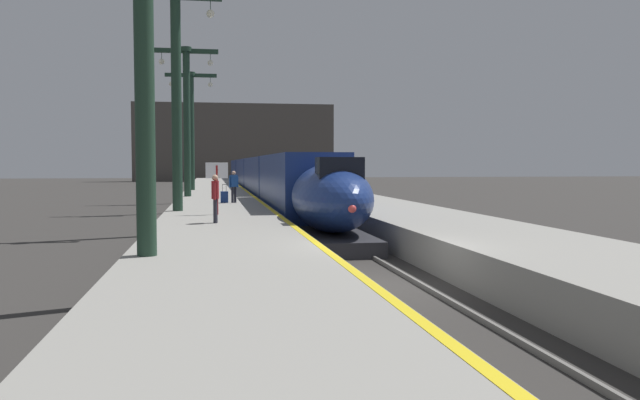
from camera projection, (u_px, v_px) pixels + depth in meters
name	position (u px, v px, depth m)	size (l,w,h in m)	color
ground_plane	(389.00, 286.00, 16.43)	(260.00, 260.00, 0.00)	#33302D
platform_left	(217.00, 205.00, 40.08)	(4.80, 110.00, 1.05)	gray
platform_right	(345.00, 204.00, 41.44)	(4.80, 110.00, 1.05)	gray
platform_left_safety_stripe	(254.00, 197.00, 40.43)	(0.20, 107.80, 0.01)	yellow
rail_main_left	(267.00, 209.00, 43.37)	(0.08, 110.00, 0.12)	slate
rail_main_right	(289.00, 209.00, 43.62)	(0.08, 110.00, 0.12)	slate
highspeed_train_main	(261.00, 177.00, 57.20)	(2.92, 76.06, 3.60)	navy
station_column_near	(143.00, 0.00, 14.18)	(4.00, 0.68, 9.48)	#1E3828
station_column_mid	(176.00, 80.00, 28.00)	(4.00, 0.68, 9.56)	#1E3828
station_column_far	(187.00, 107.00, 40.61)	(4.00, 0.68, 9.39)	#1E3828
station_column_distant	(191.00, 119.00, 50.62)	(4.00, 0.68, 9.25)	#1E3828
passenger_near_edge	(234.00, 184.00, 34.09)	(0.50, 0.38, 1.69)	#23232D
passenger_mid_platform	(215.00, 195.00, 22.46)	(0.26, 0.57, 1.69)	#23232D
rolling_suitcase	(224.00, 197.00, 34.26)	(0.40, 0.22, 0.98)	navy
departure_info_board	(217.00, 178.00, 26.17)	(0.90, 0.10, 2.12)	maroon
terminus_back_wall	(235.00, 142.00, 116.43)	(36.00, 2.00, 14.00)	#4C4742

